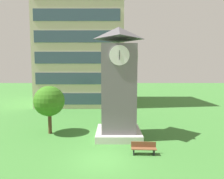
{
  "coord_description": "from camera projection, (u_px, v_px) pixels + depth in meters",
  "views": [
    {
      "loc": [
        0.76,
        -12.68,
        6.04
      ],
      "look_at": [
        0.68,
        5.62,
        4.23
      ],
      "focal_mm": 30.99,
      "sensor_mm": 36.0,
      "label": 1
    }
  ],
  "objects": [
    {
      "name": "clock_tower",
      "position": [
        120.0,
        89.0,
        17.37
      ],
      "size": [
        4.0,
        4.0,
        9.84
      ],
      "color": "slate",
      "rests_on": "ground"
    },
    {
      "name": "park_bench",
      "position": [
        145.0,
        148.0,
        13.92
      ],
      "size": [
        1.82,
        0.57,
        0.88
      ],
      "color": "brown",
      "rests_on": "ground"
    },
    {
      "name": "ground_plane",
      "position": [
        102.0,
        159.0,
        13.22
      ],
      "size": [
        160.0,
        160.0,
        0.0
      ],
      "primitive_type": "plane",
      "color": "#3D7A33"
    },
    {
      "name": "office_building",
      "position": [
        84.0,
        33.0,
        35.28
      ],
      "size": [
        14.31,
        12.18,
        25.6
      ],
      "color": "beige",
      "rests_on": "ground"
    },
    {
      "name": "tree_streetside",
      "position": [
        50.0,
        101.0,
        18.35
      ],
      "size": [
        2.88,
        2.88,
        4.6
      ],
      "color": "#513823",
      "rests_on": "ground"
    }
  ]
}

